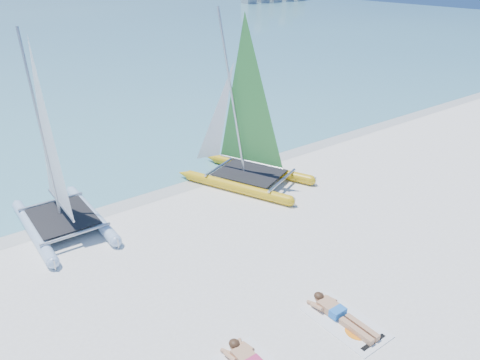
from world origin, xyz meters
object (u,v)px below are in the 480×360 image
at_px(catamaran_blue, 54,173).
at_px(towel_b, 345,322).
at_px(catamaran_yellow, 238,129).
at_px(sunbather_b, 339,313).

relative_size(catamaran_blue, towel_b, 3.12).
xyz_separation_m(catamaran_blue, towel_b, (3.54, -7.82, -1.71)).
relative_size(catamaran_yellow, sunbather_b, 3.50).
bearing_deg(catamaran_blue, catamaran_yellow, -4.09).
relative_size(catamaran_yellow, towel_b, 3.26).
height_order(catamaran_blue, towel_b, catamaran_blue).
height_order(towel_b, sunbather_b, sunbather_b).
distance_m(catamaran_yellow, towel_b, 7.91).
xyz_separation_m(catamaran_yellow, towel_b, (-2.55, -7.25, -1.89)).
distance_m(catamaran_blue, sunbather_b, 8.56).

